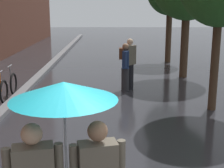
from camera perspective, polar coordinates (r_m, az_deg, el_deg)
kerb_strip at (r=13.52m, az=-12.35°, el=1.47°), size 0.30×36.00×0.12m
couple_under_umbrella at (r=3.43m, az=-7.93°, el=-11.62°), size 1.21×1.06×2.09m
pedestrian_walking_midground at (r=10.95m, az=2.27°, el=3.19°), size 0.34×0.59×1.58m
pedestrian_walking_far at (r=11.13m, az=3.06°, el=3.69°), size 0.46×0.47×1.72m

